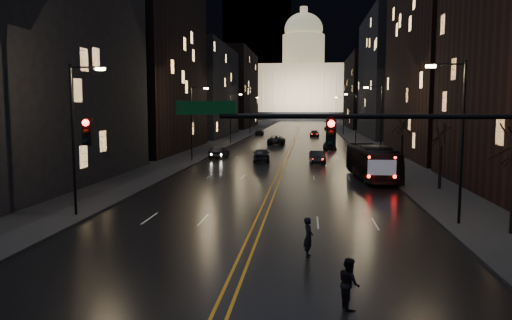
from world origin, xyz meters
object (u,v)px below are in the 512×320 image
(oncoming_car_b, at_px, (219,153))
(pedestrian_a, at_px, (308,237))
(oncoming_car_a, at_px, (261,155))
(receding_car_a, at_px, (317,157))
(traffic_signal, at_px, (400,148))
(bus, at_px, (372,162))
(pedestrian_b, at_px, (349,283))

(oncoming_car_b, bearing_deg, pedestrian_a, 111.14)
(pedestrian_a, bearing_deg, oncoming_car_a, 10.22)
(receding_car_a, xyz_separation_m, pedestrian_a, (-1.05, -36.18, 0.14))
(traffic_signal, xyz_separation_m, receding_car_a, (-2.09, 39.64, -4.36))
(oncoming_car_a, height_order, pedestrian_a, pedestrian_a)
(pedestrian_a, bearing_deg, bus, -11.50)
(oncoming_car_b, bearing_deg, traffic_signal, 113.74)
(traffic_signal, distance_m, pedestrian_b, 5.05)
(receding_car_a, bearing_deg, pedestrian_b, -94.01)
(oncoming_car_b, relative_size, receding_car_a, 1.00)
(oncoming_car_a, distance_m, oncoming_car_b, 6.54)
(traffic_signal, relative_size, oncoming_car_b, 3.84)
(traffic_signal, relative_size, oncoming_car_a, 3.50)
(traffic_signal, bearing_deg, pedestrian_a, 132.27)
(bus, bearing_deg, pedestrian_a, -109.61)
(receding_car_a, relative_size, pedestrian_b, 2.69)
(bus, distance_m, pedestrian_a, 24.87)
(pedestrian_a, xyz_separation_m, pedestrian_b, (1.31, -5.46, -0.04))
(bus, xyz_separation_m, oncoming_car_b, (-17.00, 16.69, -0.80))
(traffic_signal, distance_m, receding_car_a, 39.93)
(traffic_signal, bearing_deg, oncoming_car_b, 108.00)
(oncoming_car_a, relative_size, oncoming_car_b, 1.09)
(pedestrian_b, bearing_deg, pedestrian_a, -2.05)
(bus, xyz_separation_m, receding_car_a, (-4.68, 11.99, -0.80))
(bus, height_order, oncoming_car_a, bus)
(traffic_signal, height_order, bus, traffic_signal)
(oncoming_car_b, bearing_deg, pedestrian_b, 110.92)
(bus, height_order, oncoming_car_b, bus)
(receding_car_a, bearing_deg, pedestrian_a, -96.03)
(oncoming_car_a, relative_size, receding_car_a, 1.09)
(bus, bearing_deg, oncoming_car_a, 123.63)
(traffic_signal, height_order, oncoming_car_b, traffic_signal)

